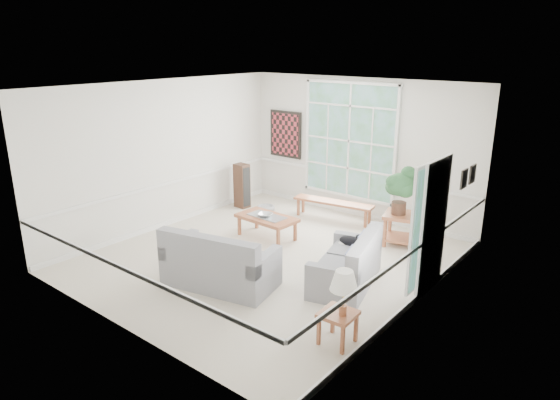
% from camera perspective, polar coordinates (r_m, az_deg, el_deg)
% --- Properties ---
extents(floor, '(5.50, 6.00, 0.01)m').
position_cam_1_polar(floor, '(9.00, -1.30, -6.59)').
color(floor, beige).
rests_on(floor, ground).
extents(ceiling, '(5.50, 6.00, 0.02)m').
position_cam_1_polar(ceiling, '(8.24, -1.45, 12.83)').
color(ceiling, white).
rests_on(ceiling, ground).
extents(wall_back, '(5.50, 0.02, 3.00)m').
position_cam_1_polar(wall_back, '(10.90, 8.90, 5.82)').
color(wall_back, silver).
rests_on(wall_back, ground).
extents(wall_front, '(5.50, 0.02, 3.00)m').
position_cam_1_polar(wall_front, '(6.60, -18.42, -2.64)').
color(wall_front, silver).
rests_on(wall_front, ground).
extents(wall_left, '(0.02, 6.00, 3.00)m').
position_cam_1_polar(wall_left, '(10.44, -13.04, 5.06)').
color(wall_left, silver).
rests_on(wall_left, ground).
extents(wall_right, '(0.02, 6.00, 3.00)m').
position_cam_1_polar(wall_right, '(7.11, 15.82, -0.96)').
color(wall_right, silver).
rests_on(wall_right, ground).
extents(window_back, '(2.30, 0.08, 2.40)m').
position_cam_1_polar(window_back, '(10.94, 7.92, 6.71)').
color(window_back, white).
rests_on(window_back, wall_back).
extents(entry_door, '(0.08, 0.90, 2.10)m').
position_cam_1_polar(entry_door, '(7.80, 17.05, -2.94)').
color(entry_door, white).
rests_on(entry_door, floor).
extents(door_sidelight, '(0.08, 0.26, 1.90)m').
position_cam_1_polar(door_sidelight, '(7.22, 15.21, -3.59)').
color(door_sidelight, white).
rests_on(door_sidelight, wall_right).
extents(wall_art, '(0.90, 0.06, 1.10)m').
position_cam_1_polar(wall_art, '(11.92, 0.62, 7.51)').
color(wall_art, '#581C21').
rests_on(wall_art, wall_back).
extents(wall_frame_near, '(0.04, 0.26, 0.32)m').
position_cam_1_polar(wall_frame_near, '(8.69, 20.24, 2.29)').
color(wall_frame_near, black).
rests_on(wall_frame_near, wall_right).
extents(wall_frame_far, '(0.04, 0.26, 0.32)m').
position_cam_1_polar(wall_frame_far, '(9.06, 21.08, 2.79)').
color(wall_frame_far, black).
rests_on(wall_frame_far, wall_right).
extents(loveseat_right, '(1.18, 1.71, 0.84)m').
position_cam_1_polar(loveseat_right, '(7.96, 7.52, -6.77)').
color(loveseat_right, gray).
rests_on(loveseat_right, floor).
extents(loveseat_front, '(1.89, 1.26, 0.94)m').
position_cam_1_polar(loveseat_front, '(7.92, -6.82, -6.48)').
color(loveseat_front, gray).
rests_on(loveseat_front, floor).
extents(coffee_table, '(1.21, 0.70, 0.44)m').
position_cam_1_polar(coffee_table, '(9.80, -1.52, -3.10)').
color(coffee_table, '#965233').
rests_on(coffee_table, floor).
extents(pewter_bowl, '(0.43, 0.43, 0.08)m').
position_cam_1_polar(pewter_bowl, '(9.70, -1.69, -1.68)').
color(pewter_bowl, '#A3A3A8').
rests_on(pewter_bowl, coffee_table).
extents(window_bench, '(1.80, 0.62, 0.41)m').
position_cam_1_polar(window_bench, '(10.85, 6.08, -1.20)').
color(window_bench, '#965233').
rests_on(window_bench, floor).
extents(end_table, '(0.76, 0.76, 0.61)m').
position_cam_1_polar(end_table, '(9.72, 13.59, -3.25)').
color(end_table, '#965233').
rests_on(end_table, floor).
extents(houseplant, '(0.60, 0.60, 0.93)m').
position_cam_1_polar(houseplant, '(9.46, 13.55, 1.11)').
color(houseplant, '#28552E').
rests_on(houseplant, end_table).
extents(side_table, '(0.45, 0.45, 0.44)m').
position_cam_1_polar(side_table, '(6.58, 6.60, -14.29)').
color(side_table, '#965233').
rests_on(side_table, floor).
extents(table_lamp, '(0.38, 0.38, 0.60)m').
position_cam_1_polar(table_lamp, '(6.27, 7.28, -10.52)').
color(table_lamp, silver).
rests_on(table_lamp, side_table).
extents(pet_bed, '(0.45, 0.45, 0.13)m').
position_cam_1_polar(pet_bed, '(11.38, -1.67, -0.98)').
color(pet_bed, gray).
rests_on(pet_bed, floor).
extents(floor_speaker, '(0.34, 0.28, 1.03)m').
position_cam_1_polar(floor_speaker, '(11.57, -4.38, 1.64)').
color(floor_speaker, '#3F261A').
rests_on(floor_speaker, floor).
extents(cat, '(0.47, 0.42, 0.18)m').
position_cam_1_polar(cat, '(8.43, 8.00, -4.64)').
color(cat, black).
rests_on(cat, loveseat_right).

